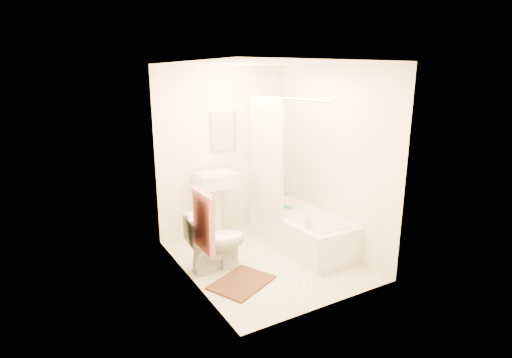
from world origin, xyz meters
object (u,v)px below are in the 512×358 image
bathtub (301,230)px  soap_bottle (308,221)px  bath_mat (242,282)px  toilet (216,241)px  sink (216,203)px

bathtub → soap_bottle: (-0.24, -0.46, 0.32)m
bathtub → bath_mat: bathtub is taller
toilet → bathtub: bearing=-83.7°
sink → bathtub: (0.89, -0.81, -0.30)m
bathtub → bath_mat: (-1.20, -0.52, -0.22)m
sink → bathtub: size_ratio=0.65×
soap_bottle → bathtub: bearing=62.3°
sink → bath_mat: (-0.30, -1.33, -0.51)m
soap_bottle → sink: bearing=117.3°
bath_mat → toilet: bearing=100.7°
toilet → bathtub: toilet is taller
bathtub → bath_mat: bearing=-156.6°
toilet → soap_bottle: toilet is taller
toilet → bath_mat: 0.59m
toilet → soap_bottle: (1.05, -0.42, 0.20)m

